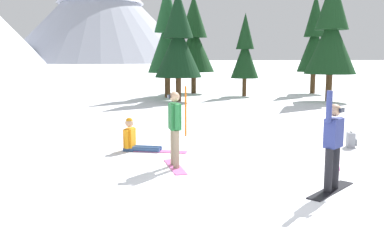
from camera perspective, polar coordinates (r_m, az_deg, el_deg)
ground_plane at (r=8.44m, az=4.74°, el=-9.64°), size 800.00×800.00×0.00m
snowboarder_foreground at (r=8.71m, az=18.37°, el=-3.09°), size 1.40×1.16×1.99m
snowboarder_midground at (r=10.08m, az=-2.33°, el=-0.98°), size 0.36×1.48×1.82m
snowboarder_background at (r=12.09m, az=-7.54°, el=-2.60°), size 1.78×1.04×0.94m
loose_snowboard_near_right at (r=11.26m, az=18.53°, el=-4.67°), size 0.82×1.71×0.30m
backpack_grey at (r=13.30m, az=20.52°, el=-2.53°), size 0.33×0.37×0.47m
trail_marker_pole at (r=14.20m, az=-0.86°, el=1.19°), size 0.06×0.06×1.67m
pine_tree_short at (r=26.95m, az=18.15°, el=11.04°), size 3.03×3.03×7.45m
pine_tree_broad at (r=25.49m, az=-1.86°, el=10.55°), size 2.78×2.78×6.57m
pine_tree_leaning at (r=32.46m, az=16.08°, el=10.34°), size 2.38×2.38×7.20m
pine_tree_tall at (r=28.16m, az=-3.35°, el=11.25°), size 2.55×2.55×7.42m
pine_tree_young at (r=31.46m, az=0.22°, el=10.69°), size 3.03×3.03×7.13m
pine_tree_twin at (r=29.27m, az=7.10°, el=9.13°), size 1.89×1.89×5.58m
peak_east_ridge at (r=228.00m, az=-12.10°, el=14.00°), size 96.88×96.88×49.36m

